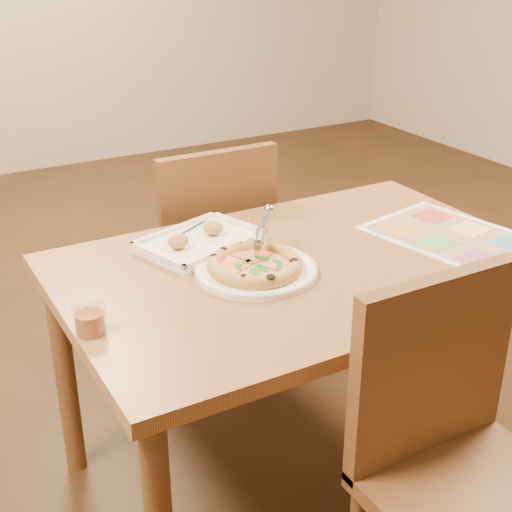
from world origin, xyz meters
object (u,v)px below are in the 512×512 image
pizza_cutter (262,232)px  appetizer_tray (200,242)px  chair_near (456,434)px  dining_table (303,291)px  pizza (255,265)px  plate (256,270)px  chair_far (208,238)px  glass_tumbler (89,317)px  menu (454,236)px

pizza_cutter → appetizer_tray: size_ratio=0.34×
appetizer_tray → chair_near: bearing=-76.8°
dining_table → pizza_cutter: pizza_cutter is taller
dining_table → pizza: bearing=-179.3°
pizza → plate: bearing=48.1°
plate → appetizer_tray: (-0.05, 0.23, 0.01)m
pizza_cutter → appetizer_tray: bearing=71.6°
chair_near → chair_far: same height
pizza_cutter → glass_tumbler: (-0.51, -0.13, -0.05)m
dining_table → plate: plate is taller
pizza_cutter → dining_table: bearing=-74.7°
chair_far → pizza: (-0.15, -0.60, 0.18)m
dining_table → plate: (-0.14, 0.01, 0.09)m
chair_near → pizza_cutter: chair_near is taller
chair_near → plate: (-0.14, 0.61, 0.16)m
pizza → dining_table: bearing=0.7°
chair_near → plate: size_ratio=1.47×
chair_far → dining_table: bearing=90.0°
dining_table → pizza_cutter: 0.21m
pizza_cutter → menu: (0.58, -0.12, -0.09)m
chair_near → pizza: chair_near is taller
dining_table → pizza: (-0.15, -0.00, 0.12)m
glass_tumbler → menu: bearing=0.3°
glass_tumbler → chair_far: bearing=47.8°
pizza → glass_tumbler: glass_tumbler is taller
dining_table → menu: (0.48, -0.07, 0.09)m
pizza_cutter → chair_near: bearing=-127.5°
appetizer_tray → menu: 0.74m
appetizer_tray → glass_tumbler: size_ratio=4.13×
chair_near → appetizer_tray: chair_near is taller
pizza → appetizer_tray: bearing=100.5°
menu → pizza: bearing=173.9°
chair_near → appetizer_tray: bearing=103.2°
appetizer_tray → chair_far: bearing=61.6°
pizza → glass_tumbler: (-0.46, -0.07, 0.01)m
chair_near → menu: size_ratio=0.98×
menu → chair_far: bearing=125.6°
pizza → menu: (0.63, -0.07, -0.03)m
appetizer_tray → menu: (0.68, -0.31, -0.01)m
chair_far → pizza: bearing=75.9°
pizza → pizza_cutter: pizza_cutter is taller
dining_table → plate: bearing=177.2°
chair_near → pizza: size_ratio=1.89×
chair_far → plate: bearing=76.4°
glass_tumbler → dining_table: bearing=6.9°
chair_near → appetizer_tray: 0.88m
dining_table → pizza_cutter: (-0.10, 0.05, 0.18)m
dining_table → chair_far: (-0.00, 0.60, -0.07)m
chair_near → chair_far: size_ratio=1.00×
pizza → pizza_cutter: (0.05, 0.06, 0.06)m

